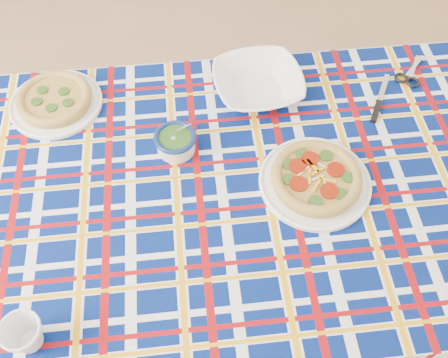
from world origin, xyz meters
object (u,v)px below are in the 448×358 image
object	(u,v)px
dining_table	(243,198)
mug	(25,335)
main_focaccia_plate	(316,177)
serving_bowl	(258,84)
pesto_bowl	(175,141)

from	to	relation	value
dining_table	mug	size ratio (longest dim) A/B	18.31
mug	dining_table	bearing A→B (deg)	30.45
dining_table	main_focaccia_plate	bearing A→B (deg)	-6.91
main_focaccia_plate	serving_bowl	xyz separation A→B (m)	(-0.04, 0.34, 0.00)
main_focaccia_plate	pesto_bowl	xyz separation A→B (m)	(-0.31, 0.20, 0.00)
main_focaccia_plate	dining_table	bearing A→B (deg)	163.11
dining_table	serving_bowl	size ratio (longest dim) A/B	6.29
serving_bowl	pesto_bowl	bearing A→B (deg)	-153.16
pesto_bowl	mug	bearing A→B (deg)	-134.62
dining_table	serving_bowl	xyz separation A→B (m)	(0.13, 0.29, 0.10)
main_focaccia_plate	serving_bowl	world-z (taller)	serving_bowl
pesto_bowl	serving_bowl	world-z (taller)	pesto_bowl
serving_bowl	mug	bearing A→B (deg)	-141.00
main_focaccia_plate	mug	bearing A→B (deg)	-164.08
dining_table	main_focaccia_plate	world-z (taller)	main_focaccia_plate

